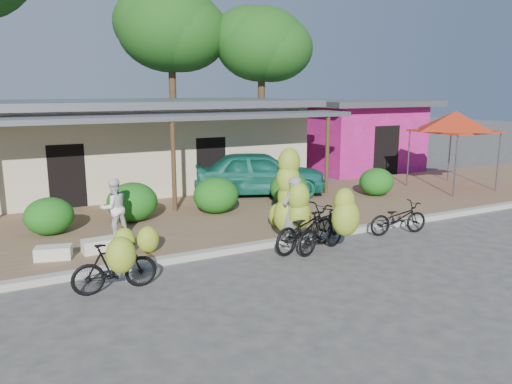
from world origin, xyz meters
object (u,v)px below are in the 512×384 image
bike_left (116,265)px  bike_center (299,213)px  sack_far (53,253)px  tree_center_right (166,27)px  tree_near_right (257,42)px  bystander (114,208)px  teal_van (260,173)px  sack_near (102,245)px  vendor (293,213)px  bike_right (330,225)px  bike_far_right (398,218)px  red_canopy (455,121)px

bike_left → bike_center: 4.55m
sack_far → bike_left: bearing=-68.9°
tree_center_right → tree_near_right: tree_center_right is taller
bystander → teal_van: bearing=-165.7°
sack_near → teal_van: 7.28m
vendor → bystander: vendor is taller
bike_left → vendor: bearing=-79.0°
bike_center → sack_far: (-5.34, 1.49, -0.60)m
teal_van → bystander: bearing=138.0°
sack_near → bike_center: bearing=-19.6°
sack_far → vendor: size_ratio=0.43×
tree_center_right → bystander: 14.81m
vendor → bystander: (-3.65, 2.53, -0.01)m
bike_center → bike_right: (0.40, -0.71, -0.17)m
tree_near_right → bike_far_right: size_ratio=4.52×
red_canopy → bystander: 12.62m
vendor → teal_van: size_ratio=0.38×
vendor → tree_center_right: bearing=-115.9°
tree_center_right → sack_near: size_ratio=10.29×
red_canopy → bike_far_right: bearing=-149.7°
bike_center → sack_far: bike_center is taller
bike_left → bike_far_right: 7.44m
tree_center_right → bike_far_right: bearing=-85.5°
red_canopy → bike_left: (-13.18, -3.88, -2.05)m
bike_left → teal_van: (6.31, 6.15, 0.34)m
vendor → tree_near_right: bearing=-133.1°
bike_far_right → bystander: size_ratio=1.16×
sack_near → vendor: bearing=-19.4°
tree_center_right → vendor: tree_center_right is taller
bike_center → sack_near: bike_center is taller
tree_center_right → teal_van: size_ratio=1.93×
bike_center → bystander: (-3.78, 2.59, -0.00)m
bike_center → vendor: bike_center is taller
tree_near_right → sack_near: 16.30m
bike_far_right → bike_center: bearing=94.9°
bystander → teal_van: size_ratio=0.33×
bike_right → vendor: size_ratio=1.01×
tree_near_right → red_canopy: bearing=-73.3°
bike_left → teal_van: size_ratio=0.35×
tree_center_right → bike_right: bearing=-94.9°
bystander → sack_far: bearing=23.0°
tree_near_right → bike_right: 15.66m
tree_near_right → sack_far: bearing=-133.9°
bike_far_right → sack_near: (-7.25, 1.77, -0.16)m
bike_center → bystander: size_ratio=1.62×
bike_far_right → sack_far: (-8.29, 1.73, -0.17)m
bike_far_right → sack_near: bearing=85.8°
red_canopy → bike_center: bearing=-160.3°
tree_center_right → sack_far: tree_center_right is taller
bike_center → sack_near: size_ratio=2.81×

